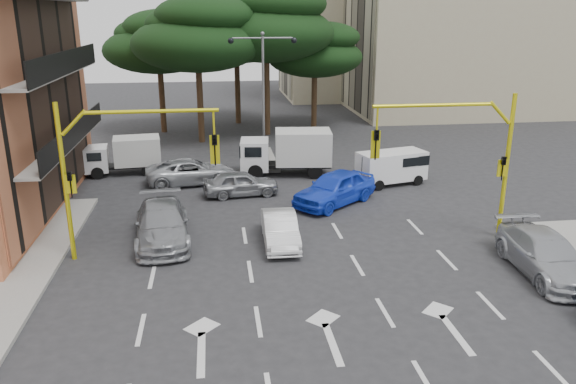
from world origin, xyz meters
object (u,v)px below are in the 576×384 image
(signal_mast_right, at_px, (466,148))
(car_white_hatch, at_px, (280,229))
(street_lamp_center, at_px, (263,74))
(signal_mast_left, at_px, (113,159))
(box_truck_b, at_px, (287,153))
(box_truck_a, at_px, (124,156))
(car_silver_cross_a, at_px, (191,171))
(car_silver_parked, at_px, (546,255))
(car_blue_compact, at_px, (335,188))
(car_silver_wagon, at_px, (162,224))
(car_silver_cross_b, at_px, (241,183))
(van_white, at_px, (391,168))

(signal_mast_right, relative_size, car_white_hatch, 1.57)
(street_lamp_center, relative_size, car_white_hatch, 2.04)
(signal_mast_left, height_order, box_truck_b, signal_mast_left)
(signal_mast_left, distance_m, box_truck_a, 12.43)
(street_lamp_center, relative_size, car_silver_cross_a, 1.59)
(street_lamp_center, xyz_separation_m, car_silver_parked, (8.50, -17.54, -4.70))
(street_lamp_center, bearing_deg, car_silver_parked, -64.14)
(street_lamp_center, height_order, car_silver_parked, street_lamp_center)
(signal_mast_right, xyz_separation_m, car_blue_compact, (-4.16, 5.04, -3.07))
(car_silver_parked, xyz_separation_m, box_truck_b, (-7.50, 14.15, 0.57))
(street_lamp_center, relative_size, car_silver_wagon, 1.48)
(car_silver_parked, bearing_deg, box_truck_a, 140.47)
(car_silver_cross_a, height_order, car_silver_parked, car_silver_parked)
(car_white_hatch, relative_size, car_silver_cross_b, 0.99)
(street_lamp_center, height_order, car_white_hatch, street_lamp_center)
(street_lamp_center, xyz_separation_m, car_white_hatch, (-0.61, -13.56, -4.80))
(signal_mast_left, xyz_separation_m, car_silver_cross_b, (4.97, 7.01, -3.23))
(car_silver_cross_a, distance_m, box_truck_a, 4.67)
(car_white_hatch, xyz_separation_m, car_silver_wagon, (-4.76, 0.92, 0.13))
(signal_mast_left, xyz_separation_m, car_blue_compact, (9.45, 5.04, -3.07))
(street_lamp_center, relative_size, car_silver_parked, 1.55)
(signal_mast_left, xyz_separation_m, street_lamp_center, (6.80, 14.01, 1.54))
(street_lamp_center, height_order, van_white, street_lamp_center)
(car_silver_wagon, distance_m, box_truck_a, 11.06)
(car_silver_wagon, height_order, box_truck_b, box_truck_b)
(car_silver_cross_b, height_order, box_truck_a, box_truck_a)
(signal_mast_right, height_order, van_white, signal_mast_right)
(signal_mast_right, distance_m, box_truck_b, 12.38)
(signal_mast_right, xyz_separation_m, box_truck_a, (-15.17, 12.01, -2.82))
(car_silver_cross_b, xyz_separation_m, box_truck_b, (2.84, 3.61, 0.64))
(signal_mast_right, relative_size, car_silver_wagon, 1.15)
(street_lamp_center, bearing_deg, car_silver_cross_a, -134.58)
(street_lamp_center, height_order, car_silver_cross_a, street_lamp_center)
(car_silver_cross_b, bearing_deg, car_white_hatch, -175.50)
(car_blue_compact, bearing_deg, car_silver_wagon, -104.73)
(car_silver_parked, relative_size, box_truck_a, 1.16)
(car_silver_cross_b, bearing_deg, car_silver_cross_a, 39.96)
(car_blue_compact, distance_m, box_truck_b, 5.83)
(car_white_hatch, bearing_deg, signal_mast_left, -174.71)
(car_silver_parked, relative_size, box_truck_b, 0.95)
(car_blue_compact, bearing_deg, signal_mast_right, 0.12)
(box_truck_b, bearing_deg, street_lamp_center, 22.47)
(car_silver_wagon, relative_size, box_truck_a, 1.21)
(car_silver_cross_a, height_order, box_truck_a, box_truck_a)
(box_truck_a, bearing_deg, car_white_hatch, -153.09)
(street_lamp_center, bearing_deg, box_truck_b, -73.56)
(car_silver_wagon, bearing_deg, car_silver_cross_b, 52.89)
(car_silver_cross_b, bearing_deg, street_lamp_center, -20.84)
(signal_mast_right, relative_size, car_silver_cross_b, 1.57)
(signal_mast_left, bearing_deg, van_white, 31.07)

